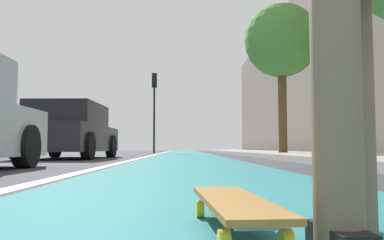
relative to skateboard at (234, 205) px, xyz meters
The scene contains 9 objects.
ground_plane 9.02m from the skateboard, ahead, with size 80.00×80.00×0.00m, color #38383D.
bike_lane_paint 23.02m from the skateboard, ahead, with size 56.00×2.35×0.00m, color #237075.
lane_stripe_white 19.07m from the skateboard, ahead, with size 52.00×0.16×0.01m, color silver.
sidewalk_curb 17.40m from the skateboard, 12.06° to the right, with size 52.00×3.20×0.13m, color #9E9B93.
building_facade 22.45m from the skateboard, 17.41° to the right, with size 40.00×1.20×8.85m, color #6F665B.
skateboard is the anchor object (origin of this frame).
parked_car_mid 10.42m from the skateboard, 18.44° to the left, with size 4.34×2.07×1.50m.
traffic_light 21.60m from the skateboard, ahead, with size 0.33×0.28×4.47m.
street_tree_mid 13.43m from the skateboard, 14.58° to the right, with size 2.55×2.55×5.28m.
Camera 1 is at (-0.43, 0.12, 0.29)m, focal length 38.24 mm.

